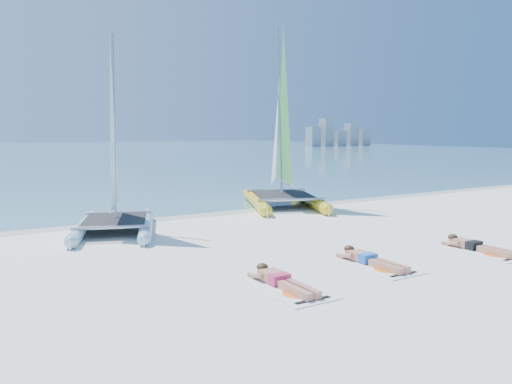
% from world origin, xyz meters
% --- Properties ---
extents(ground, '(140.00, 140.00, 0.00)m').
position_xyz_m(ground, '(0.00, 0.00, 0.00)').
color(ground, white).
rests_on(ground, ground).
extents(sea, '(140.00, 115.00, 0.01)m').
position_xyz_m(sea, '(0.00, 63.00, 0.01)').
color(sea, '#72AFBF').
rests_on(sea, ground).
extents(wet_sand_strip, '(140.00, 1.40, 0.01)m').
position_xyz_m(wet_sand_strip, '(0.00, 5.50, 0.00)').
color(wet_sand_strip, silver).
rests_on(wet_sand_strip, ground).
extents(distant_skyline, '(14.00, 2.00, 5.00)m').
position_xyz_m(distant_skyline, '(53.71, 62.00, 1.94)').
color(distant_skyline, '#9AA3A9').
rests_on(distant_skyline, ground).
extents(catamaran_blue, '(3.33, 4.62, 5.71)m').
position_xyz_m(catamaran_blue, '(-3.61, 3.95, 1.71)').
color(catamaran_blue, '#AED5E4').
rests_on(catamaran_blue, ground).
extents(catamaran_yellow, '(4.20, 5.62, 6.93)m').
position_xyz_m(catamaran_yellow, '(3.21, 5.92, 2.18)').
color(catamaran_yellow, yellow).
rests_on(catamaran_yellow, ground).
extents(towel_a, '(1.00, 1.85, 0.02)m').
position_xyz_m(towel_a, '(-2.43, -2.68, 0.01)').
color(towel_a, white).
rests_on(towel_a, ground).
extents(sunbather_a, '(0.37, 1.73, 0.26)m').
position_xyz_m(sunbather_a, '(-2.43, -2.48, 0.12)').
color(sunbather_a, tan).
rests_on(sunbather_a, towel_a).
extents(towel_b, '(1.00, 1.85, 0.02)m').
position_xyz_m(towel_b, '(-0.02, -2.40, 0.01)').
color(towel_b, white).
rests_on(towel_b, ground).
extents(sunbather_b, '(0.37, 1.73, 0.26)m').
position_xyz_m(sunbather_b, '(-0.02, -2.21, 0.12)').
color(sunbather_b, tan).
rests_on(sunbather_b, towel_b).
extents(towel_c, '(1.00, 1.85, 0.02)m').
position_xyz_m(towel_c, '(2.94, -2.79, 0.01)').
color(towel_c, white).
rests_on(towel_c, ground).
extents(sunbather_c, '(0.37, 1.73, 0.26)m').
position_xyz_m(sunbather_c, '(2.94, -2.60, 0.12)').
color(sunbather_c, tan).
rests_on(sunbather_c, towel_c).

